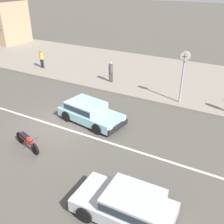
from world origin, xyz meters
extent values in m
plane|color=#544F47|center=(0.00, 0.00, 0.00)|extent=(160.00, 160.00, 0.00)
cube|color=silver|center=(0.00, 0.00, 0.00)|extent=(50.40, 0.14, 0.01)
cube|color=gray|center=(0.00, 10.34, 0.07)|extent=(68.00, 10.00, 0.15)
cube|color=#93C6D6|center=(1.29, 1.37, 0.41)|extent=(3.87, 2.21, 0.48)
cube|color=#93C6D6|center=(0.93, 1.43, 0.88)|extent=(2.22, 1.79, 0.46)
cube|color=#28333D|center=(0.93, 1.43, 0.88)|extent=(2.14, 1.82, 0.29)
cube|color=black|center=(3.14, 1.09, 0.31)|extent=(0.37, 1.64, 0.28)
cube|color=white|center=(3.20, 1.67, 0.51)|extent=(0.12, 0.25, 0.14)
cube|color=white|center=(3.02, 0.51, 0.51)|extent=(0.12, 0.25, 0.14)
cylinder|color=black|center=(2.53, 1.99, 0.30)|extent=(0.63, 0.31, 0.60)
cylinder|color=black|center=(2.29, 0.42, 0.30)|extent=(0.63, 0.31, 0.60)
cylinder|color=black|center=(0.29, 2.33, 0.30)|extent=(0.63, 0.31, 0.60)
cylinder|color=black|center=(0.05, 0.76, 0.30)|extent=(0.63, 0.31, 0.60)
cube|color=#B7BABF|center=(5.85, -3.61, 0.41)|extent=(3.46, 1.76, 0.48)
cube|color=#B7BABF|center=(6.20, -3.60, 0.88)|extent=(1.92, 1.55, 0.46)
cube|color=#28333D|center=(6.20, -3.60, 0.88)|extent=(1.84, 1.58, 0.29)
cube|color=black|center=(4.10, -3.66, 0.31)|extent=(0.17, 1.63, 0.28)
cube|color=white|center=(4.15, -4.24, 0.51)|extent=(0.09, 0.24, 0.14)
cube|color=white|center=(4.11, -3.08, 0.51)|extent=(0.09, 0.24, 0.14)
cylinder|color=black|center=(4.82, -4.43, 0.30)|extent=(0.61, 0.24, 0.60)
cylinder|color=black|center=(4.77, -2.85, 0.30)|extent=(0.61, 0.24, 0.60)
cylinder|color=black|center=(6.89, -2.79, 0.30)|extent=(0.61, 0.24, 0.60)
cylinder|color=black|center=(0.71, -2.47, 0.28)|extent=(0.57, 0.25, 0.56)
cylinder|color=black|center=(-0.62, -2.09, 0.28)|extent=(0.57, 0.25, 0.56)
cube|color=red|center=(0.05, -2.28, 0.48)|extent=(1.18, 0.45, 0.18)
cube|color=black|center=(-0.12, -2.23, 0.62)|extent=(0.67, 0.40, 0.12)
ellipsoid|color=red|center=(0.28, -2.35, 0.60)|extent=(0.45, 0.34, 0.22)
cylinder|color=#232326|center=(0.68, -2.46, 0.78)|extent=(0.18, 0.55, 0.03)
cylinder|color=#9E9EA3|center=(5.00, 6.00, 1.49)|extent=(0.12, 0.12, 2.68)
cylinder|color=#9E9EA3|center=(5.00, 6.00, 3.13)|extent=(0.61, 0.18, 0.61)
cylinder|color=white|center=(5.00, 5.91, 3.13)|extent=(0.53, 0.02, 0.53)
cylinder|color=white|center=(5.00, 6.10, 3.13)|extent=(0.53, 0.02, 0.53)
cube|color=black|center=(5.00, 5.90, 3.13)|extent=(0.27, 0.01, 0.05)
cube|color=black|center=(5.00, 5.90, 3.13)|extent=(0.05, 0.01, 0.44)
cylinder|color=#232838|center=(-7.60, 7.08, 0.54)|extent=(0.14, 0.14, 0.78)
cylinder|color=#232838|center=(-7.40, 7.08, 0.54)|extent=(0.14, 0.14, 0.78)
cylinder|color=gold|center=(-7.50, 7.08, 1.22)|extent=(0.34, 0.34, 0.58)
sphere|color=#997051|center=(-7.50, 7.08, 1.61)|extent=(0.21, 0.21, 0.21)
cylinder|color=#4C4238|center=(-0.70, 7.02, 0.54)|extent=(0.14, 0.14, 0.77)
cylinder|color=#4C4238|center=(-0.50, 7.02, 0.54)|extent=(0.14, 0.14, 0.77)
cylinder|color=#514C56|center=(-0.60, 7.02, 1.21)|extent=(0.34, 0.34, 0.58)
sphere|color=tan|center=(-0.60, 7.02, 1.61)|extent=(0.21, 0.21, 0.21)
camera|label=1|loc=(8.60, -9.37, 7.37)|focal=42.00mm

